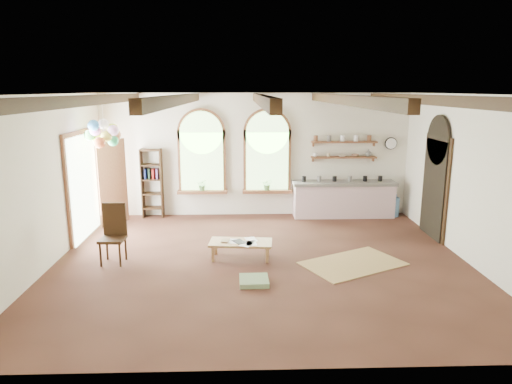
{
  "coord_description": "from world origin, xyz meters",
  "views": [
    {
      "loc": [
        -0.38,
        -8.35,
        3.29
      ],
      "look_at": [
        -0.09,
        0.6,
        1.26
      ],
      "focal_mm": 32.0,
      "sensor_mm": 36.0,
      "label": 1
    }
  ],
  "objects_px": {
    "kitchen_counter": "(343,199)",
    "coffee_table": "(241,243)",
    "balloon_cluster": "(104,134)",
    "side_chair": "(113,246)"
  },
  "relations": [
    {
      "from": "coffee_table",
      "to": "side_chair",
      "type": "xyz_separation_m",
      "value": [
        -2.46,
        -0.14,
        0.02
      ]
    },
    {
      "from": "coffee_table",
      "to": "side_chair",
      "type": "bearing_deg",
      "value": -176.74
    },
    {
      "from": "kitchen_counter",
      "to": "coffee_table",
      "type": "height_order",
      "value": "kitchen_counter"
    },
    {
      "from": "balloon_cluster",
      "to": "kitchen_counter",
      "type": "bearing_deg",
      "value": 13.58
    },
    {
      "from": "kitchen_counter",
      "to": "balloon_cluster",
      "type": "bearing_deg",
      "value": -166.42
    },
    {
      "from": "kitchen_counter",
      "to": "coffee_table",
      "type": "xyz_separation_m",
      "value": [
        -2.7,
        -2.99,
        -0.17
      ]
    },
    {
      "from": "side_chair",
      "to": "balloon_cluster",
      "type": "xyz_separation_m",
      "value": [
        -0.55,
        1.75,
        2.0
      ]
    },
    {
      "from": "side_chair",
      "to": "balloon_cluster",
      "type": "relative_size",
      "value": 1.0
    },
    {
      "from": "kitchen_counter",
      "to": "balloon_cluster",
      "type": "distance_m",
      "value": 6.16
    },
    {
      "from": "coffee_table",
      "to": "side_chair",
      "type": "relative_size",
      "value": 1.11
    }
  ]
}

